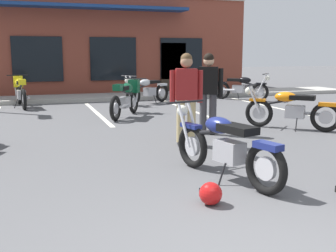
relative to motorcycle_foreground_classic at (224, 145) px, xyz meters
name	(u,v)px	position (x,y,z in m)	size (l,w,h in m)	color
ground_plane	(143,154)	(-0.67, 1.68, -0.46)	(80.00, 80.00, 0.00)	#515154
sidewalk_kerb	(82,98)	(-0.67, 10.35, -0.39)	(22.00, 1.80, 0.14)	#A8A59E
brick_storefront_building	(70,43)	(-0.67, 14.28, 1.64)	(14.50, 5.99, 4.20)	brown
painted_stall_lines	(97,113)	(-0.67, 6.75, -0.46)	(11.04, 4.80, 0.01)	silver
motorcycle_foreground_classic	(224,145)	(0.00, 0.00, 0.00)	(0.93, 2.06, 0.98)	black
motorcycle_red_sportbike	(290,109)	(3.03, 2.90, 0.00)	(1.65, 1.66, 0.98)	black
motorcycle_black_cruiser	(21,90)	(-2.73, 8.92, 0.07)	(0.70, 2.11, 0.98)	black
motorcycle_blue_standard	(148,90)	(1.28, 8.44, 0.00)	(1.85, 1.38, 0.98)	black
motorcycle_green_cafe_racer	(241,87)	(4.80, 8.48, 0.00)	(1.59, 1.71, 0.98)	black
motorcycle_cream_vintage	(126,97)	(0.00, 5.93, 0.07)	(1.36, 1.86, 0.98)	black
person_in_black_shirt	(208,89)	(1.06, 2.95, 0.49)	(0.57, 0.40, 1.68)	black
person_by_back_row	(186,94)	(0.26, 2.11, 0.49)	(0.61, 0.35, 1.68)	black
helmet_on_pavement	(211,194)	(-0.56, -0.83, -0.33)	(0.26, 0.26, 0.26)	#B71414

